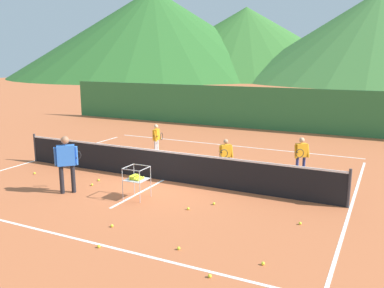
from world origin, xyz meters
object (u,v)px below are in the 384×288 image
at_px(tennis_ball_0, 179,248).
at_px(ball_cart, 136,178).
at_px(tennis_ball_4, 188,209).
at_px(tennis_ball_10, 300,223).
at_px(tennis_ball_3, 92,185).
at_px(tennis_net, 163,165).
at_px(tennis_ball_7, 99,180).
at_px(tennis_ball_11, 210,276).
at_px(tennis_ball_1, 99,246).
at_px(tennis_ball_2, 214,204).
at_px(student_0, 156,137).
at_px(tennis_ball_9, 112,226).
at_px(tennis_ball_6, 263,263).
at_px(student_2, 301,153).
at_px(instructor, 66,159).
at_px(student_1, 226,153).
at_px(tennis_ball_8, 35,173).

bearing_deg(tennis_ball_0, ball_cart, 138.23).
height_order(tennis_ball_4, tennis_ball_10, same).
height_order(tennis_ball_0, tennis_ball_3, same).
height_order(tennis_net, tennis_ball_10, tennis_net).
distance_m(tennis_net, tennis_ball_7, 2.11).
bearing_deg(tennis_ball_11, tennis_net, 127.84).
bearing_deg(tennis_ball_1, tennis_ball_7, 128.75).
bearing_deg(tennis_ball_2, tennis_ball_10, -7.92).
xyz_separation_m(student_0, tennis_ball_9, (2.75, -6.62, -0.71)).
relative_size(tennis_ball_6, tennis_ball_9, 1.00).
xyz_separation_m(tennis_ball_4, tennis_ball_10, (2.80, 0.31, 0.00)).
height_order(student_0, student_2, student_2).
bearing_deg(student_2, tennis_ball_7, -148.41).
height_order(instructor, student_0, instructor).
height_order(tennis_ball_2, tennis_ball_9, same).
xyz_separation_m(tennis_net, tennis_ball_7, (-1.81, -1.00, -0.47)).
distance_m(student_1, tennis_ball_9, 5.33).
height_order(student_0, tennis_ball_0, student_0).
relative_size(ball_cart, tennis_ball_10, 13.22).
relative_size(student_1, student_2, 0.94).
bearing_deg(student_2, student_0, 175.87).
distance_m(student_0, tennis_ball_8, 4.83).
height_order(student_1, tennis_ball_2, student_1).
distance_m(instructor, student_0, 5.19).
bearing_deg(tennis_ball_11, instructor, 155.99).
bearing_deg(tennis_ball_8, tennis_ball_1, -32.03).
relative_size(tennis_ball_4, tennis_ball_10, 1.00).
relative_size(student_1, tennis_ball_6, 17.76).
height_order(tennis_ball_1, tennis_ball_11, same).
xyz_separation_m(tennis_ball_3, tennis_ball_4, (3.56, -0.51, 0.00)).
bearing_deg(tennis_ball_7, tennis_ball_6, -25.09).
bearing_deg(tennis_ball_1, tennis_ball_9, 112.24).
bearing_deg(tennis_ball_4, tennis_ball_10, 6.32).
height_order(student_0, tennis_ball_10, student_0).
bearing_deg(tennis_ball_7, ball_cart, -22.37).
height_order(instructor, tennis_ball_8, instructor).
relative_size(student_0, tennis_ball_2, 18.29).
xyz_separation_m(student_0, student_2, (5.79, -0.42, 0.02)).
height_order(tennis_ball_1, tennis_ball_10, same).
height_order(tennis_ball_1, tennis_ball_3, same).
bearing_deg(tennis_ball_7, tennis_ball_8, -172.34).
distance_m(tennis_ball_0, tennis_ball_9, 1.95).
bearing_deg(tennis_ball_10, student_2, 101.69).
height_order(student_0, ball_cart, student_0).
bearing_deg(ball_cart, tennis_ball_0, -41.77).
relative_size(tennis_net, student_2, 8.72).
distance_m(student_2, tennis_ball_10, 4.29).
xyz_separation_m(tennis_ball_0, tennis_ball_2, (-0.38, 2.72, 0.00)).
bearing_deg(tennis_ball_7, instructor, -92.39).
distance_m(tennis_ball_3, tennis_ball_6, 6.60).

